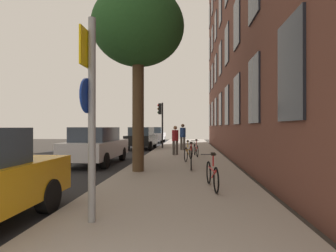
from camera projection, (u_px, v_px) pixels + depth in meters
ground_plane at (123, 156)px, 15.84m from camera, size 41.80×41.80×0.00m
road_asphalt at (87, 155)px, 16.00m from camera, size 7.00×38.00×0.01m
sidewalk at (184, 155)px, 15.57m from camera, size 4.20×38.00×0.12m
sign_post at (90, 105)px, 4.43m from camera, size 0.16×0.60×3.28m
traffic_light at (161, 117)px, 20.10m from camera, size 0.43×0.24×3.30m
tree_near at (138, 29)px, 9.52m from camera, size 3.17×3.17×6.32m
bicycle_0 at (212, 174)px, 6.84m from camera, size 0.42×1.67×0.90m
bicycle_1 at (191, 158)px, 10.22m from camera, size 0.42×1.72×0.98m
bicycle_2 at (189, 153)px, 12.52m from camera, size 0.52×1.63×0.92m
bicycle_3 at (196, 150)px, 14.40m from camera, size 0.42×1.65×0.89m
pedestrian_0 at (175, 138)px, 15.05m from camera, size 0.50×0.50×1.59m
pedestrian_1 at (183, 135)px, 18.39m from camera, size 0.55×0.55×1.73m
car_1 at (97, 145)px, 12.15m from camera, size 1.79×4.45×1.62m
car_2 at (142, 138)px, 20.42m from camera, size 1.91×4.03×1.62m
car_3 at (155, 135)px, 28.73m from camera, size 1.80×3.97×1.62m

